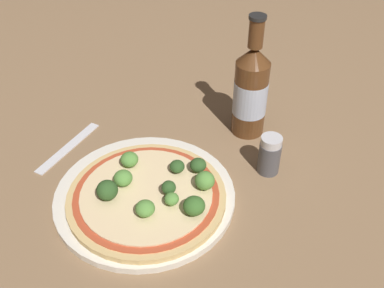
# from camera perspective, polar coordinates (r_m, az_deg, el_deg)

# --- Properties ---
(ground_plane) EXTENTS (3.00, 3.00, 0.00)m
(ground_plane) POSITION_cam_1_polar(r_m,az_deg,el_deg) (0.75, -4.99, -6.23)
(ground_plane) COLOR #846647
(plate) EXTENTS (0.29, 0.29, 0.01)m
(plate) POSITION_cam_1_polar(r_m,az_deg,el_deg) (0.74, -5.88, -6.62)
(plate) COLOR silver
(plate) RESTS_ON ground_plane
(pizza) EXTENTS (0.25, 0.25, 0.01)m
(pizza) POSITION_cam_1_polar(r_m,az_deg,el_deg) (0.72, -5.79, -6.56)
(pizza) COLOR tan
(pizza) RESTS_ON plate
(broccoli_floret_0) EXTENTS (0.03, 0.03, 0.03)m
(broccoli_floret_0) POSITION_cam_1_polar(r_m,az_deg,el_deg) (0.70, -10.72, -5.78)
(broccoli_floret_0) COLOR #7A9E5B
(broccoli_floret_0) RESTS_ON pizza
(broccoli_floret_1) EXTENTS (0.02, 0.02, 0.03)m
(broccoli_floret_1) POSITION_cam_1_polar(r_m,az_deg,el_deg) (0.70, -2.68, -5.36)
(broccoli_floret_1) COLOR #7A9E5B
(broccoli_floret_1) RESTS_ON pizza
(broccoli_floret_2) EXTENTS (0.02, 0.02, 0.02)m
(broccoli_floret_2) POSITION_cam_1_polar(r_m,az_deg,el_deg) (0.74, -1.90, -2.87)
(broccoli_floret_2) COLOR #7A9E5B
(broccoli_floret_2) RESTS_ON pizza
(broccoli_floret_3) EXTENTS (0.02, 0.02, 0.02)m
(broccoli_floret_3) POSITION_cam_1_polar(r_m,az_deg,el_deg) (0.68, -2.60, -7.00)
(broccoli_floret_3) COLOR #7A9E5B
(broccoli_floret_3) RESTS_ON pizza
(broccoli_floret_4) EXTENTS (0.03, 0.03, 0.03)m
(broccoli_floret_4) POSITION_cam_1_polar(r_m,az_deg,el_deg) (0.67, 0.11, -7.98)
(broccoli_floret_4) COLOR #7A9E5B
(broccoli_floret_4) RESTS_ON pizza
(broccoli_floret_5) EXTENTS (0.03, 0.03, 0.03)m
(broccoli_floret_5) POSITION_cam_1_polar(r_m,az_deg,el_deg) (0.72, -8.75, -4.30)
(broccoli_floret_5) COLOR #7A9E5B
(broccoli_floret_5) RESTS_ON pizza
(broccoli_floret_6) EXTENTS (0.03, 0.03, 0.03)m
(broccoli_floret_6) POSITION_cam_1_polar(r_m,az_deg,el_deg) (0.71, 1.64, -4.66)
(broccoli_floret_6) COLOR #7A9E5B
(broccoli_floret_6) RESTS_ON pizza
(broccoli_floret_7) EXTENTS (0.03, 0.03, 0.03)m
(broccoli_floret_7) POSITION_cam_1_polar(r_m,az_deg,el_deg) (0.75, -8.05, -2.00)
(broccoli_floret_7) COLOR #7A9E5B
(broccoli_floret_7) RESTS_ON pizza
(broccoli_floret_8) EXTENTS (0.03, 0.03, 0.03)m
(broccoli_floret_8) POSITION_cam_1_polar(r_m,az_deg,el_deg) (0.67, -5.97, -8.15)
(broccoli_floret_8) COLOR #7A9E5B
(broccoli_floret_8) RESTS_ON pizza
(broccoli_floret_9) EXTENTS (0.03, 0.03, 0.03)m
(broccoli_floret_9) POSITION_cam_1_polar(r_m,az_deg,el_deg) (0.74, 0.78, -2.69)
(broccoli_floret_9) COLOR #7A9E5B
(broccoli_floret_9) RESTS_ON pizza
(beer_bottle) EXTENTS (0.06, 0.06, 0.23)m
(beer_bottle) POSITION_cam_1_polar(r_m,az_deg,el_deg) (0.83, 7.53, 6.70)
(beer_bottle) COLOR #563319
(beer_bottle) RESTS_ON ground_plane
(pepper_shaker) EXTENTS (0.04, 0.04, 0.07)m
(pepper_shaker) POSITION_cam_1_polar(r_m,az_deg,el_deg) (0.77, 9.83, -1.36)
(pepper_shaker) COLOR #4C4C51
(pepper_shaker) RESTS_ON ground_plane
(fork) EXTENTS (0.06, 0.16, 0.00)m
(fork) POSITION_cam_1_polar(r_m,az_deg,el_deg) (0.86, -15.43, -0.37)
(fork) COLOR silver
(fork) RESTS_ON ground_plane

